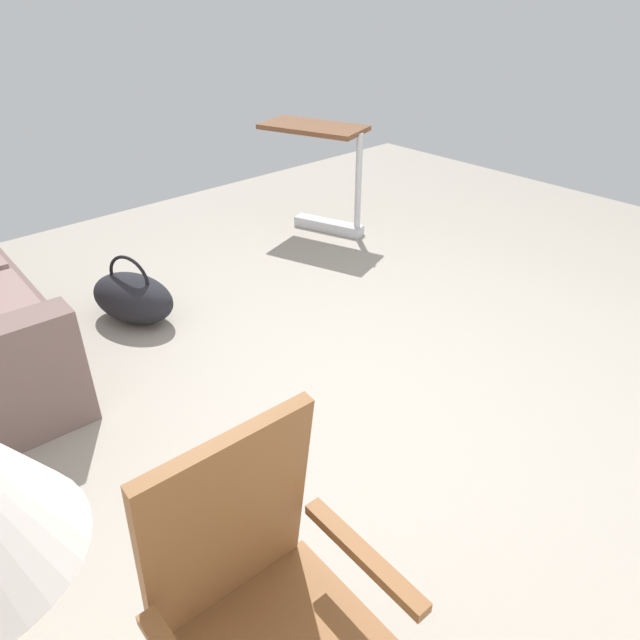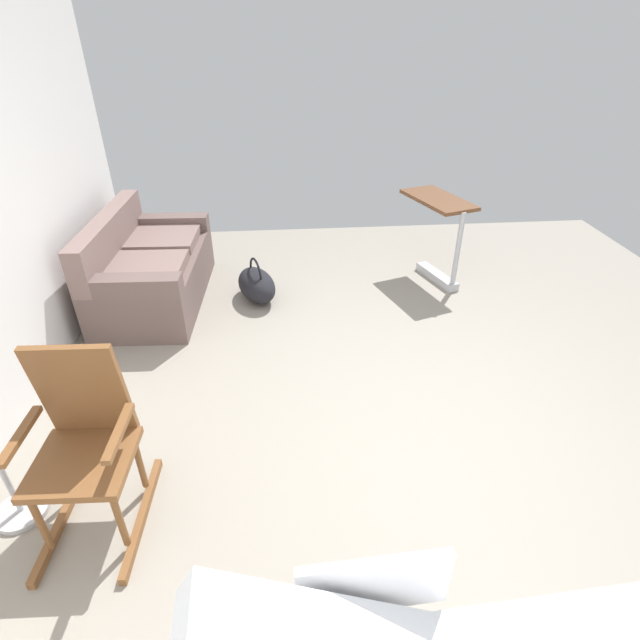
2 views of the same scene
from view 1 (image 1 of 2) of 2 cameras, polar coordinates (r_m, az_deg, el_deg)
name	(u,v)px [view 1 (image 1 of 2)]	position (r m, az deg, el deg)	size (l,w,h in m)	color
ground_plane	(441,389)	(3.08, 11.87, -6.68)	(7.07, 7.07, 0.00)	gray
rocking_chair	(264,626)	(1.58, -5.57, -27.83)	(0.78, 0.52, 1.05)	brown
overbed_table	(323,166)	(4.74, 0.26, 14.99)	(0.89, 0.63, 0.84)	#B2B5BA
duffel_bag	(133,297)	(3.70, -17.97, 2.15)	(0.64, 0.50, 0.43)	black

